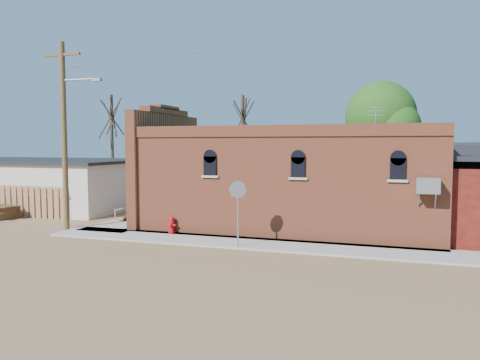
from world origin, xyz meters
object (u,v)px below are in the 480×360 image
(fire_hydrant, at_px, (172,225))
(trash_barrel, at_px, (140,208))
(utility_pole, at_px, (65,132))
(picnic_table, at_px, (2,210))
(brick_bar, at_px, (285,181))
(stop_sign, at_px, (238,196))

(fire_hydrant, height_order, trash_barrel, trash_barrel)
(utility_pole, bearing_deg, picnic_table, 162.62)
(brick_bar, xyz_separation_m, utility_pole, (-9.79, -4.29, 2.43))
(fire_hydrant, xyz_separation_m, trash_barrel, (-4.02, 4.10, 0.07))
(stop_sign, bearing_deg, fire_hydrant, 158.55)
(utility_pole, height_order, stop_sign, utility_pole)
(brick_bar, relative_size, stop_sign, 6.16)
(utility_pole, bearing_deg, fire_hydrant, 6.43)
(brick_bar, distance_m, trash_barrel, 8.71)
(brick_bar, relative_size, fire_hydrant, 21.32)
(utility_pole, distance_m, stop_sign, 9.57)
(brick_bar, distance_m, stop_sign, 5.54)
(trash_barrel, xyz_separation_m, picnic_table, (-7.12, -2.86, -0.03))
(stop_sign, xyz_separation_m, trash_barrel, (-7.85, 5.89, -1.60))
(stop_sign, xyz_separation_m, picnic_table, (-14.97, 3.03, -1.63))
(brick_bar, height_order, utility_pole, utility_pole)
(stop_sign, height_order, trash_barrel, stop_sign)
(brick_bar, distance_m, utility_pole, 10.96)
(trash_barrel, bearing_deg, utility_pole, -105.18)
(trash_barrel, relative_size, picnic_table, 0.44)
(fire_hydrant, relative_size, picnic_table, 0.37)
(fire_hydrant, height_order, picnic_table, fire_hydrant)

